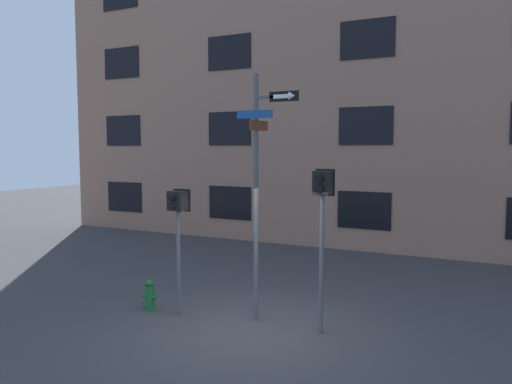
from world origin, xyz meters
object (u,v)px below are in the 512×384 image
object	(u,v)px
pedestrian_signal_right	(322,207)
fire_hydrant	(150,295)
street_sign_pole	(259,180)
pedestrian_signal_left	(178,216)

from	to	relation	value
pedestrian_signal_right	fire_hydrant	bearing A→B (deg)	-174.50
street_sign_pole	pedestrian_signal_left	distance (m)	1.75
street_sign_pole	fire_hydrant	bearing A→B (deg)	-169.02
pedestrian_signal_right	fire_hydrant	size ratio (longest dim) A/B	4.62
pedestrian_signal_left	pedestrian_signal_right	bearing A→B (deg)	6.46
pedestrian_signal_left	fire_hydrant	size ratio (longest dim) A/B	3.94
street_sign_pole	pedestrian_signal_left	bearing A→B (deg)	-164.94
pedestrian_signal_right	fire_hydrant	xyz separation A→B (m)	(-3.49, -0.34, -1.94)
street_sign_pole	pedestrian_signal_right	distance (m)	1.32
pedestrian_signal_left	fire_hydrant	bearing A→B (deg)	-178.36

